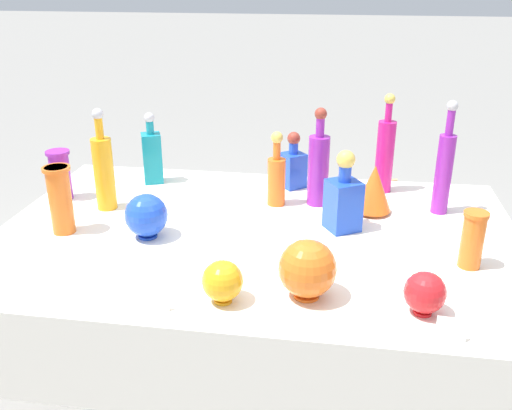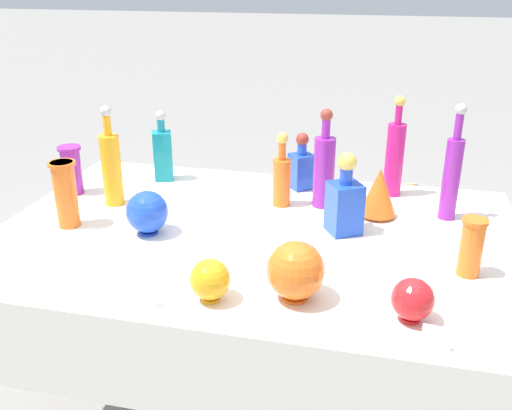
# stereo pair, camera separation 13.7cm
# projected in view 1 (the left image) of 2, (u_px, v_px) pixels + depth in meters

# --- Properties ---
(ground_plane) EXTENTS (40.00, 40.00, 0.00)m
(ground_plane) POSITION_uv_depth(u_px,v_px,m) (256.00, 406.00, 2.25)
(ground_plane) COLOR gray
(display_table) EXTENTS (1.78, 1.18, 0.76)m
(display_table) POSITION_uv_depth(u_px,v_px,m) (254.00, 250.00, 1.95)
(display_table) COLOR white
(display_table) RESTS_ON ground
(tall_bottle_0) EXTENTS (0.07, 0.07, 0.40)m
(tall_bottle_0) POSITION_uv_depth(u_px,v_px,m) (385.00, 153.00, 2.25)
(tall_bottle_0) COLOR #C61972
(tall_bottle_0) RESTS_ON display_table
(tall_bottle_1) EXTENTS (0.08, 0.08, 0.37)m
(tall_bottle_1) POSITION_uv_depth(u_px,v_px,m) (318.00, 166.00, 2.13)
(tall_bottle_1) COLOR purple
(tall_bottle_1) RESTS_ON display_table
(tall_bottle_2) EXTENTS (0.07, 0.07, 0.38)m
(tall_bottle_2) POSITION_uv_depth(u_px,v_px,m) (104.00, 170.00, 2.09)
(tall_bottle_2) COLOR orange
(tall_bottle_2) RESTS_ON display_table
(tall_bottle_3) EXTENTS (0.07, 0.07, 0.29)m
(tall_bottle_3) POSITION_uv_depth(u_px,v_px,m) (276.00, 176.00, 2.14)
(tall_bottle_3) COLOR orange
(tall_bottle_3) RESTS_ON display_table
(tall_bottle_4) EXTENTS (0.06, 0.06, 0.42)m
(tall_bottle_4) POSITION_uv_depth(u_px,v_px,m) (444.00, 168.00, 2.05)
(tall_bottle_4) COLOR purple
(tall_bottle_4) RESTS_ON display_table
(square_decanter_0) EXTENTS (0.10, 0.10, 0.30)m
(square_decanter_0) POSITION_uv_depth(u_px,v_px,m) (152.00, 155.00, 2.37)
(square_decanter_0) COLOR teal
(square_decanter_0) RESTS_ON display_table
(square_decanter_1) EXTENTS (0.14, 0.14, 0.28)m
(square_decanter_1) POSITION_uv_depth(u_px,v_px,m) (343.00, 199.00, 1.94)
(square_decanter_1) COLOR blue
(square_decanter_1) RESTS_ON display_table
(square_decanter_2) EXTENTS (0.12, 0.12, 0.23)m
(square_decanter_2) POSITION_uv_depth(u_px,v_px,m) (293.00, 165.00, 2.32)
(square_decanter_2) COLOR blue
(square_decanter_2) RESTS_ON display_table
(slender_vase_0) EXTENTS (0.07, 0.07, 0.18)m
(slender_vase_0) POSITION_uv_depth(u_px,v_px,m) (473.00, 238.00, 1.70)
(slender_vase_0) COLOR orange
(slender_vase_0) RESTS_ON display_table
(slender_vase_1) EXTENTS (0.09, 0.09, 0.19)m
(slender_vase_1) POSITION_uv_depth(u_px,v_px,m) (60.00, 173.00, 2.20)
(slender_vase_1) COLOR purple
(slender_vase_1) RESTS_ON display_table
(slender_vase_2) EXTENTS (0.09, 0.09, 0.24)m
(slender_vase_2) POSITION_uv_depth(u_px,v_px,m) (60.00, 198.00, 1.91)
(slender_vase_2) COLOR orange
(slender_vase_2) RESTS_ON display_table
(fluted_vase_0) EXTENTS (0.13, 0.13, 0.18)m
(fluted_vase_0) POSITION_uv_depth(u_px,v_px,m) (374.00, 188.00, 2.07)
(fluted_vase_0) COLOR orange
(fluted_vase_0) RESTS_ON display_table
(round_bowl_0) EXTENTS (0.11, 0.11, 0.12)m
(round_bowl_0) POSITION_uv_depth(u_px,v_px,m) (425.00, 293.00, 1.47)
(round_bowl_0) COLOR red
(round_bowl_0) RESTS_ON display_table
(round_bowl_1) EXTENTS (0.14, 0.14, 0.15)m
(round_bowl_1) POSITION_uv_depth(u_px,v_px,m) (146.00, 215.00, 1.89)
(round_bowl_1) COLOR blue
(round_bowl_1) RESTS_ON display_table
(round_bowl_2) EXTENTS (0.11, 0.11, 0.12)m
(round_bowl_2) POSITION_uv_depth(u_px,v_px,m) (223.00, 281.00, 1.53)
(round_bowl_2) COLOR orange
(round_bowl_2) RESTS_ON display_table
(round_bowl_3) EXTENTS (0.16, 0.16, 0.17)m
(round_bowl_3) POSITION_uv_depth(u_px,v_px,m) (307.00, 269.00, 1.54)
(round_bowl_3) COLOR orange
(round_bowl_3) RESTS_ON display_table
(price_tag_left) EXTENTS (0.05, 0.02, 0.04)m
(price_tag_left) POSITION_uv_depth(u_px,v_px,m) (454.00, 334.00, 1.38)
(price_tag_left) COLOR white
(price_tag_left) RESTS_ON display_table
(price_tag_center) EXTENTS (0.06, 0.01, 0.03)m
(price_tag_center) POSITION_uv_depth(u_px,v_px,m) (160.00, 304.00, 1.51)
(price_tag_center) COLOR white
(price_tag_center) RESTS_ON display_table
(price_tag_right) EXTENTS (0.05, 0.02, 0.03)m
(price_tag_right) POSITION_uv_depth(u_px,v_px,m) (447.00, 324.00, 1.42)
(price_tag_right) COLOR white
(price_tag_right) RESTS_ON display_table
(cardboard_box_behind_left) EXTENTS (0.65, 0.59, 0.46)m
(cardboard_box_behind_left) POSITION_uv_depth(u_px,v_px,m) (353.00, 232.00, 3.28)
(cardboard_box_behind_left) COLOR tan
(cardboard_box_behind_left) RESTS_ON ground
(cardboard_box_behind_right) EXTENTS (0.41, 0.42, 0.48)m
(cardboard_box_behind_right) POSITION_uv_depth(u_px,v_px,m) (243.00, 227.00, 3.32)
(cardboard_box_behind_right) COLOR tan
(cardboard_box_behind_right) RESTS_ON ground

